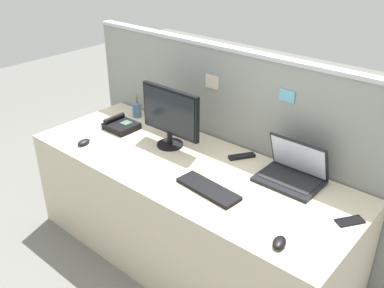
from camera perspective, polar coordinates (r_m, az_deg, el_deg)
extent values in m
plane|color=slate|center=(3.07, -0.63, -14.37)|extent=(10.00, 10.00, 0.00)
cube|color=beige|center=(2.84, -0.67, -8.96)|extent=(2.16, 0.81, 0.72)
cube|color=gray|center=(2.98, 4.99, -0.29)|extent=(2.47, 0.06, 1.33)
cube|color=#B7BAC1|center=(2.73, 5.57, 12.39)|extent=(2.47, 0.07, 0.02)
cube|color=#66ADD1|center=(2.56, 12.48, 6.24)|extent=(0.10, 0.01, 0.07)
cube|color=beige|center=(2.85, 2.69, 8.22)|extent=(0.11, 0.01, 0.09)
cube|color=yellow|center=(3.20, -3.72, 6.42)|extent=(0.10, 0.01, 0.11)
cylinder|color=black|center=(2.86, -2.93, -0.06)|extent=(0.17, 0.17, 0.02)
cylinder|color=black|center=(2.84, -2.95, 0.87)|extent=(0.04, 0.04, 0.09)
cube|color=black|center=(2.77, -2.87, 4.35)|extent=(0.46, 0.03, 0.31)
cube|color=black|center=(2.76, -3.10, 4.25)|extent=(0.43, 0.01, 0.28)
cube|color=black|center=(2.53, 12.72, -4.76)|extent=(0.36, 0.26, 0.02)
cube|color=black|center=(2.53, 12.85, -4.46)|extent=(0.32, 0.19, 0.00)
cube|color=black|center=(2.54, 13.99, -1.59)|extent=(0.36, 0.09, 0.23)
cube|color=silver|center=(2.53, 13.89, -1.72)|extent=(0.33, 0.08, 0.21)
cube|color=black|center=(3.13, -9.34, 2.37)|extent=(0.21, 0.19, 0.04)
cube|color=#4C6B5B|center=(3.11, -8.72, 2.78)|extent=(0.07, 0.07, 0.01)
cylinder|color=black|center=(3.17, -10.29, 3.40)|extent=(0.04, 0.17, 0.04)
cube|color=black|center=(2.39, 2.17, -5.97)|extent=(0.40, 0.17, 0.02)
ellipsoid|color=black|center=(2.96, -14.17, 0.25)|extent=(0.07, 0.11, 0.03)
ellipsoid|color=black|center=(2.07, 11.50, -12.67)|extent=(0.08, 0.11, 0.03)
cylinder|color=#4C7093|center=(3.30, -7.33, 4.48)|extent=(0.07, 0.07, 0.11)
cylinder|color=red|center=(3.30, -7.35, 5.39)|extent=(0.01, 0.01, 0.12)
cylinder|color=#238438|center=(3.28, -7.23, 5.49)|extent=(0.01, 0.01, 0.15)
cube|color=silver|center=(2.68, -9.88, -2.65)|extent=(0.14, 0.13, 0.01)
cube|color=black|center=(2.31, 20.19, -9.57)|extent=(0.13, 0.15, 0.01)
cube|color=black|center=(2.73, 6.62, -1.63)|extent=(0.13, 0.17, 0.02)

